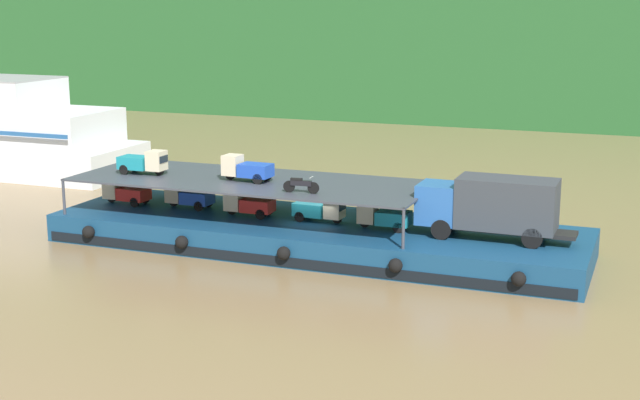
% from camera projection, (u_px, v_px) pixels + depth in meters
% --- Properties ---
extents(ground_plane, '(400.00, 400.00, 0.00)m').
position_uv_depth(ground_plane, '(315.00, 248.00, 48.04)').
color(ground_plane, olive).
extents(cargo_barge, '(28.78, 8.56, 1.50)m').
position_uv_depth(cargo_barge, '(315.00, 235.00, 47.85)').
color(cargo_barge, navy).
rests_on(cargo_barge, ground).
extents(covered_lorry, '(7.88, 2.36, 3.10)m').
position_uv_depth(covered_lorry, '(491.00, 205.00, 43.88)').
color(covered_lorry, '#285BA3').
rests_on(covered_lorry, cargo_barge).
extents(cargo_rack, '(19.58, 7.21, 2.00)m').
position_uv_depth(cargo_rack, '(250.00, 181.00, 48.64)').
color(cargo_rack, '#383D47').
rests_on(cargo_rack, cargo_barge).
extents(mini_truck_lower_stern, '(2.76, 1.24, 1.38)m').
position_uv_depth(mini_truck_lower_stern, '(125.00, 192.00, 51.76)').
color(mini_truck_lower_stern, red).
rests_on(mini_truck_lower_stern, cargo_barge).
extents(mini_truck_lower_aft, '(2.76, 1.23, 1.38)m').
position_uv_depth(mini_truck_lower_aft, '(188.00, 196.00, 50.76)').
color(mini_truck_lower_aft, '#1E47B7').
rests_on(mini_truck_lower_aft, cargo_barge).
extents(mini_truck_lower_mid, '(2.76, 1.23, 1.38)m').
position_uv_depth(mini_truck_lower_mid, '(248.00, 204.00, 48.82)').
color(mini_truck_lower_mid, red).
rests_on(mini_truck_lower_mid, cargo_barge).
extents(mini_truck_lower_fore, '(2.79, 1.28, 1.38)m').
position_uv_depth(mini_truck_lower_fore, '(320.00, 209.00, 47.57)').
color(mini_truck_lower_fore, teal).
rests_on(mini_truck_lower_fore, cargo_barge).
extents(mini_truck_lower_bow, '(2.75, 1.22, 1.38)m').
position_uv_depth(mini_truck_lower_bow, '(383.00, 216.00, 45.99)').
color(mini_truck_lower_bow, teal).
rests_on(mini_truck_lower_bow, cargo_barge).
extents(mini_truck_upper_stern, '(2.75, 1.21, 1.38)m').
position_uv_depth(mini_truck_upper_stern, '(144.00, 162.00, 50.10)').
color(mini_truck_upper_stern, teal).
rests_on(mini_truck_upper_stern, cargo_rack).
extents(mini_truck_upper_mid, '(2.77, 1.25, 1.38)m').
position_uv_depth(mini_truck_upper_mid, '(246.00, 168.00, 48.15)').
color(mini_truck_upper_mid, '#1E47B7').
rests_on(mini_truck_upper_mid, cargo_rack).
extents(motorcycle_upper_port, '(1.90, 0.55, 0.87)m').
position_uv_depth(motorcycle_upper_port, '(301.00, 185.00, 45.19)').
color(motorcycle_upper_port, black).
rests_on(motorcycle_upper_port, cargo_rack).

